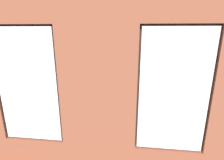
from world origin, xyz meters
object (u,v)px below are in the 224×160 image
Objects in this scene: candle_jar at (111,90)px; couch_left at (202,101)px; media_console at (28,95)px; couch_by_window at (82,133)px; cup_ceramic at (104,88)px; table_plant_small at (109,87)px; coffee_table at (109,92)px; tv_flatscreen at (26,78)px; remote_black at (121,90)px; potted_plant_near_tv at (23,96)px; potted_plant_by_left_couch at (177,87)px; potted_plant_corner_near_left at (186,72)px; remote_gray at (96,91)px; potted_plant_mid_room_small at (136,86)px; papasan_chair at (105,76)px.

couch_left is at bearing 176.34° from candle_jar.
media_console is (2.89, 0.20, -0.23)m from candle_jar.
couch_by_window reaches higher than candle_jar.
candle_jar reaches higher than cup_ceramic.
couch_by_window is 2.43m from table_plant_small.
media_console is at bearing 8.63° from cup_ceramic.
couch_left reaches higher than cup_ceramic.
tv_flatscreen reaches higher than coffee_table.
potted_plant_near_tv is (2.63, 1.48, 0.20)m from remote_black.
coffee_table is 2.82m from potted_plant_by_left_couch.
candle_jar is 2.78m from potted_plant_by_left_couch.
couch_by_window is 2.33m from candle_jar.
media_console is at bearing 6.29° from table_plant_small.
media_console is 6.38m from potted_plant_corner_near_left.
couch_by_window is at bearing 53.54° from potted_plant_corner_near_left.
potted_plant_by_left_couch is 0.42× the size of potted_plant_near_tv.
potted_plant_near_tv is at bearing 31.21° from table_plant_small.
couch_by_window is 4.55m from potted_plant_by_left_couch.
remote_black is (-0.63, -2.52, 0.13)m from couch_by_window.
candle_jar reaches higher than remote_black.
potted_plant_by_left_couch is at bearing -151.99° from potted_plant_near_tv.
remote_gray is at bearing 37.38° from cup_ceramic.
potted_plant_by_left_couch is 5.44m from potted_plant_near_tv.
potted_plant_mid_room_small is (-1.37, -1.12, -0.14)m from remote_gray.
remote_black is 0.16× the size of potted_plant_near_tv.
papasan_chair is 3.75m from potted_plant_near_tv.
remote_black is 3.37m from potted_plant_corner_near_left.
couch_by_window and couch_left have the same top height.
potted_plant_by_left_couch is (-2.55, -1.19, -0.12)m from coffee_table.
tv_flatscreen reaches higher than potted_plant_mid_room_small.
couch_by_window is at bearing -161.43° from remote_black.
remote_black is at bearing -103.99° from couch_by_window.
tv_flatscreen is at bearing -62.34° from potted_plant_near_tv.
cup_ceramic is 0.09× the size of tv_flatscreen.
cup_ceramic is 0.34× the size of table_plant_small.
tv_flatscreen is 5.58m from potted_plant_by_left_couch.
cup_ceramic is at bearing 98.35° from papasan_chair.
candle_jar is 0.10× the size of potted_plant_corner_near_left.
coffee_table is 17.70× the size of cup_ceramic.
table_plant_small is at bearing 25.04° from potted_plant_by_left_couch.
couch_by_window is 1.61× the size of papasan_chair.
potted_plant_corner_near_left is at bearing 64.70° from remote_gray.
media_console is 2.58× the size of potted_plant_mid_room_small.
candle_jar is at bearing 53.57° from potted_plant_mid_room_small.
remote_gray is at bearing 39.24° from potted_plant_mid_room_small.
tv_flatscreen is at bearing 15.67° from potted_plant_by_left_couch.
remote_black is 0.16× the size of potted_plant_corner_near_left.
tv_flatscreen reaches higher than potted_plant_near_tv.
media_console is 5.54m from potted_plant_by_left_couch.
couch_by_window reaches higher than media_console.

